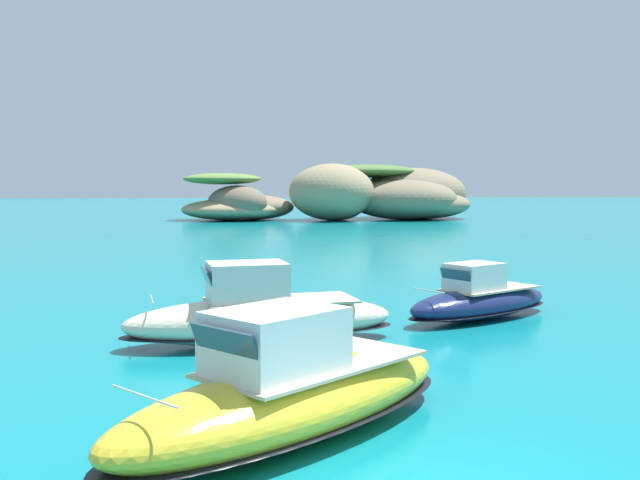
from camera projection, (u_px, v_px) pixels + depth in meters
name	position (u px, v px, depth m)	size (l,w,h in m)	color
islet_large	(389.00, 195.00, 88.40)	(27.17, 20.60, 6.64)	#84755B
islet_small	(238.00, 204.00, 85.92)	(13.77, 11.81, 5.54)	#84755B
motorboat_navy	(480.00, 300.00, 23.89)	(6.35, 4.82, 1.86)	navy
motorboat_yellow	(290.00, 394.00, 12.74)	(7.51, 6.92, 2.32)	yellow
motorboat_cream	(259.00, 316.00, 20.25)	(7.97, 3.51, 2.27)	beige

